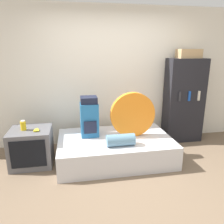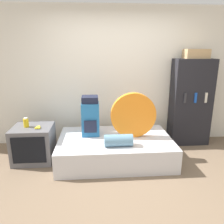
% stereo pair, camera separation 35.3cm
% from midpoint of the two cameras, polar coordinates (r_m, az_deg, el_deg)
% --- Properties ---
extents(ground_plane, '(16.00, 16.00, 0.00)m').
position_cam_midpoint_polar(ground_plane, '(3.16, 6.86, -19.05)').
color(ground_plane, brown).
extents(wall_back, '(8.00, 0.05, 2.60)m').
position_cam_midpoint_polar(wall_back, '(4.26, 3.10, 9.09)').
color(wall_back, silver).
rests_on(wall_back, ground_plane).
extents(bed, '(1.87, 1.19, 0.39)m').
position_cam_midpoint_polar(bed, '(3.76, 3.49, -9.48)').
color(bed, silver).
rests_on(bed, ground_plane).
extents(backpack, '(0.30, 0.32, 0.68)m').
position_cam_midpoint_polar(backpack, '(3.71, -2.98, -1.20)').
color(backpack, '#23669E').
rests_on(backpack, bed).
extents(tent_bag, '(0.75, 0.10, 0.75)m').
position_cam_midpoint_polar(tent_bag, '(3.64, 8.35, -0.89)').
color(tent_bag, orange).
rests_on(tent_bag, bed).
extents(sleeping_roll, '(0.43, 0.19, 0.19)m').
position_cam_midpoint_polar(sleeping_roll, '(3.35, 4.75, -7.44)').
color(sleeping_roll, '#5B849E').
rests_on(sleeping_roll, bed).
extents(television, '(0.64, 0.60, 0.59)m').
position_cam_midpoint_polar(television, '(3.85, -17.29, -7.91)').
color(television, '#5B5B60').
rests_on(television, ground_plane).
extents(canister, '(0.08, 0.08, 0.16)m').
position_cam_midpoint_polar(canister, '(3.74, -19.08, -2.67)').
color(canister, gold).
rests_on(canister, television).
extents(banana_bunch, '(0.11, 0.15, 0.03)m').
position_cam_midpoint_polar(banana_bunch, '(3.65, -16.13, -3.86)').
color(banana_bunch, yellow).
rests_on(banana_bunch, television).
extents(bookshelf, '(0.74, 0.38, 1.65)m').
position_cam_midpoint_polar(bookshelf, '(4.53, 21.96, 2.27)').
color(bookshelf, black).
rests_on(bookshelf, ground_plane).
extents(cardboard_box, '(0.43, 0.25, 0.17)m').
position_cam_midpoint_polar(cardboard_box, '(4.45, 23.37, 13.79)').
color(cardboard_box, tan).
rests_on(cardboard_box, bookshelf).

